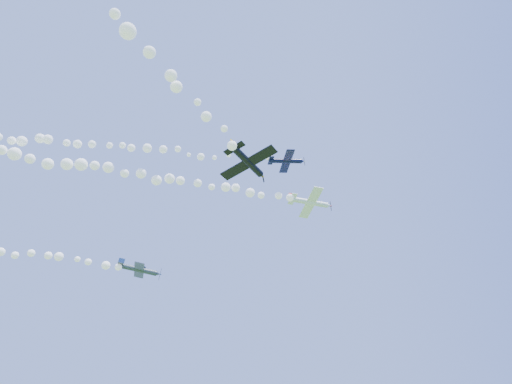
% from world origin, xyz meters
% --- Properties ---
extents(plane_white, '(7.50, 7.94, 2.41)m').
position_xyz_m(plane_white, '(12.88, 0.52, 48.67)').
color(plane_white, white).
extents(smoke_trail_white, '(63.23, 30.91, 3.20)m').
position_xyz_m(smoke_trail_white, '(-20.68, -15.08, 48.37)').
color(smoke_trail_white, white).
extents(plane_navy, '(6.26, 6.52, 1.98)m').
position_xyz_m(plane_navy, '(9.94, -6.31, 52.27)').
color(plane_navy, '#0B0D34').
extents(smoke_trail_navy, '(77.06, 25.96, 2.53)m').
position_xyz_m(smoke_trail_navy, '(-30.33, -19.05, 52.05)').
color(smoke_trail_navy, white).
extents(plane_grey, '(7.64, 8.07, 2.99)m').
position_xyz_m(plane_grey, '(-18.69, 6.05, 42.60)').
color(plane_grey, '#313A48').
extents(plane_black, '(7.18, 6.82, 1.97)m').
position_xyz_m(plane_black, '(6.68, -20.70, 37.97)').
color(plane_black, black).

